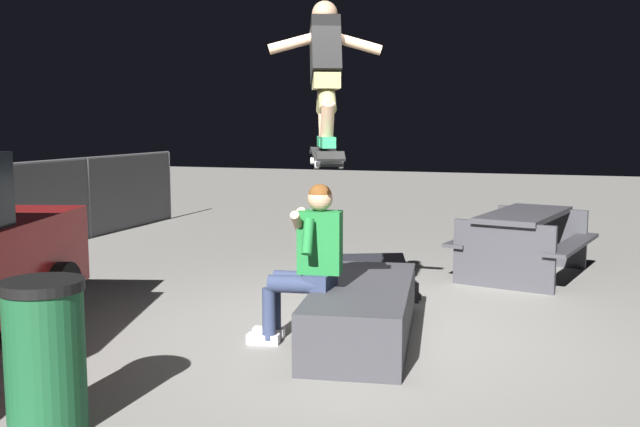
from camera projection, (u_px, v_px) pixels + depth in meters
The scene contains 8 objects.
ground_plane at pixel (366, 336), 6.03m from camera, with size 40.00×40.00×0.00m, color gray.
ledge_box_main at pixel (363, 312), 5.90m from camera, with size 1.97×0.76×0.46m, color #38383D.
person_sitting_on_ledge at pixel (307, 256), 5.76m from camera, with size 0.60×0.78×1.29m.
skateboard at pixel (326, 156), 5.56m from camera, with size 1.02×0.57×0.14m.
skater_airborne at pixel (326, 67), 5.53m from camera, with size 0.63×0.85×1.12m.
kicker_ramp at pixel (370, 284), 7.64m from camera, with size 1.22×1.19×0.42m.
picnic_table_back at pixel (524, 233), 8.33m from camera, with size 1.96×1.69×0.75m.
trash_bin at pixel (45, 356), 4.13m from camera, with size 0.47×0.47×0.89m.
Camera 1 is at (-5.67, -1.49, 1.78)m, focal length 40.46 mm.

